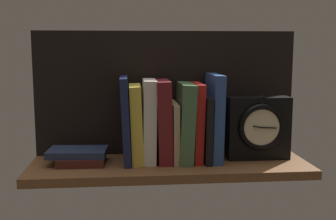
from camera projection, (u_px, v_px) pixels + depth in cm
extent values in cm
cube|color=brown|center=(170.00, 167.00, 123.00)|extent=(80.65, 25.03, 2.50)
cube|color=black|center=(166.00, 93.00, 131.73)|extent=(80.65, 1.20, 38.25)
cube|color=#192147|center=(126.00, 120.00, 122.61)|extent=(3.07, 16.32, 24.92)
cube|color=gold|center=(136.00, 123.00, 123.06)|extent=(3.92, 14.22, 22.57)
cube|color=silver|center=(149.00, 121.00, 123.31)|extent=(4.16, 13.30, 24.07)
cube|color=maroon|center=(163.00, 121.00, 123.72)|extent=(4.67, 14.83, 23.88)
cube|color=tan|center=(174.00, 132.00, 124.50)|extent=(1.87, 15.57, 17.27)
cube|color=#476B44|center=(185.00, 122.00, 124.38)|extent=(5.07, 16.40, 23.04)
cube|color=red|center=(197.00, 122.00, 124.71)|extent=(3.14, 14.18, 22.94)
cube|color=black|center=(205.00, 128.00, 125.22)|extent=(2.18, 16.93, 19.21)
cube|color=#2D4C8E|center=(214.00, 117.00, 125.01)|extent=(3.47, 15.97, 25.51)
cube|color=black|center=(258.00, 128.00, 126.39)|extent=(18.70, 6.00, 18.70)
torus|color=black|center=(262.00, 127.00, 122.93)|extent=(13.87, 1.70, 13.87)
cylinder|color=beige|center=(262.00, 127.00, 122.93)|extent=(11.19, 0.60, 11.19)
cube|color=black|center=(258.00, 127.00, 122.27)|extent=(2.75, 0.30, 0.78)
cube|color=black|center=(269.00, 128.00, 122.66)|extent=(4.39, 0.30, 0.53)
torus|color=black|center=(262.00, 100.00, 122.15)|extent=(2.44, 0.44, 2.44)
cube|color=#471E19|center=(82.00, 160.00, 121.03)|extent=(13.57, 10.42, 2.32)
cube|color=#232D4C|center=(78.00, 152.00, 121.43)|extent=(17.32, 11.39, 1.97)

